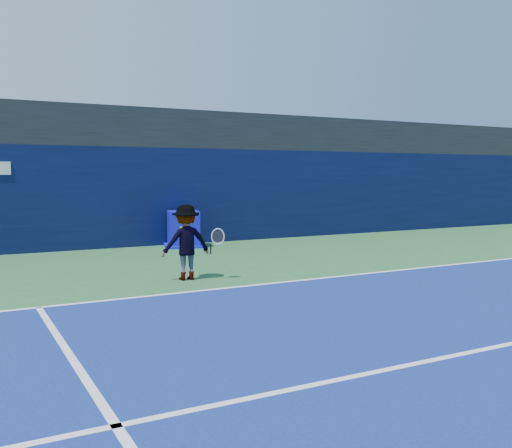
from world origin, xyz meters
The scene contains 8 objects.
ground centered at (0.00, 0.00, 0.00)m, with size 80.00×80.00×0.00m, color #2B6131.
baseline centered at (0.00, 3.00, 0.01)m, with size 24.00×0.10×0.01m, color white.
service_line centered at (0.00, -2.00, 0.01)m, with size 24.00×0.10×0.01m, color white.
stadium_band centered at (0.00, 11.50, 3.60)m, with size 36.00×3.00×1.20m, color black.
back_wall_assembly centered at (0.00, 10.50, 1.50)m, with size 36.00×1.03×3.00m.
equipment_cart centered at (-0.05, 9.37, 0.50)m, with size 1.38×1.38×1.09m.
tennis_player centered at (-1.93, 4.25, 0.78)m, with size 1.26×0.70×1.56m.
tennis_ball centered at (-2.01, 4.33, 1.08)m, with size 0.06×0.06×0.06m.
Camera 1 is at (-6.17, -6.78, 2.19)m, focal length 40.00 mm.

